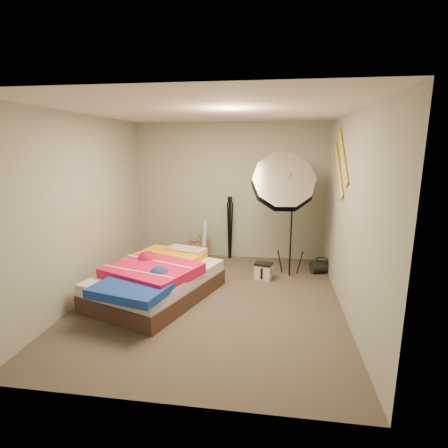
% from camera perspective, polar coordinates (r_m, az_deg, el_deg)
% --- Properties ---
extents(floor, '(4.00, 4.00, 0.00)m').
position_cam_1_polar(floor, '(4.94, -2.19, -12.34)').
color(floor, '#51473C').
rests_on(floor, ground).
extents(ceiling, '(4.00, 4.00, 0.00)m').
position_cam_1_polar(ceiling, '(4.49, -2.48, 17.96)').
color(ceiling, silver).
rests_on(ceiling, wall_back).
extents(wall_back, '(3.50, 0.00, 3.50)m').
position_cam_1_polar(wall_back, '(6.50, 0.89, 5.31)').
color(wall_back, '#949A8C').
rests_on(wall_back, floor).
extents(wall_front, '(3.50, 0.00, 3.50)m').
position_cam_1_polar(wall_front, '(2.67, -10.20, -5.86)').
color(wall_front, '#949A8C').
rests_on(wall_front, floor).
extents(wall_left, '(0.00, 4.00, 4.00)m').
position_cam_1_polar(wall_left, '(5.16, -21.83, 2.44)').
color(wall_left, '#949A8C').
rests_on(wall_left, floor).
extents(wall_right, '(0.00, 4.00, 4.00)m').
position_cam_1_polar(wall_right, '(4.57, 19.80, 1.37)').
color(wall_right, '#949A8C').
rests_on(wall_right, floor).
extents(tote_bag, '(0.38, 0.24, 0.37)m').
position_cam_1_polar(tote_bag, '(6.68, -4.02, -3.94)').
color(tote_bag, tan).
rests_on(tote_bag, floor).
extents(wrapping_roll, '(0.15, 0.23, 0.75)m').
position_cam_1_polar(wrapping_roll, '(6.40, -3.25, -2.83)').
color(wrapping_roll, '#55A3B7').
rests_on(wrapping_roll, floor).
extents(camera_case, '(0.29, 0.24, 0.25)m').
position_cam_1_polar(camera_case, '(5.63, 6.44, -7.78)').
color(camera_case, beige).
rests_on(camera_case, floor).
extents(duffel_bag, '(0.40, 0.31, 0.21)m').
position_cam_1_polar(duffel_bag, '(6.11, 15.66, -6.71)').
color(duffel_bag, black).
rests_on(duffel_bag, floor).
extents(wall_stripe_upper, '(0.02, 0.91, 0.78)m').
position_cam_1_polar(wall_stripe_upper, '(5.08, 18.85, 10.48)').
color(wall_stripe_upper, gold).
rests_on(wall_stripe_upper, wall_right).
extents(wall_stripe_lower, '(0.02, 0.91, 0.78)m').
position_cam_1_polar(wall_stripe_lower, '(5.33, 18.21, 8.45)').
color(wall_stripe_lower, gold).
rests_on(wall_stripe_lower, wall_right).
extents(bed, '(1.75, 2.16, 0.52)m').
position_cam_1_polar(bed, '(5.01, -10.94, -8.92)').
color(bed, '#442B24').
rests_on(bed, floor).
extents(photo_umbrella, '(1.20, 0.85, 2.11)m').
position_cam_1_polar(photo_umbrella, '(5.50, 9.62, 6.50)').
color(photo_umbrella, black).
rests_on(photo_umbrella, floor).
extents(camera_tripod, '(0.08, 0.08, 1.18)m').
position_cam_1_polar(camera_tripod, '(6.47, 0.97, 0.09)').
color(camera_tripod, black).
rests_on(camera_tripod, floor).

